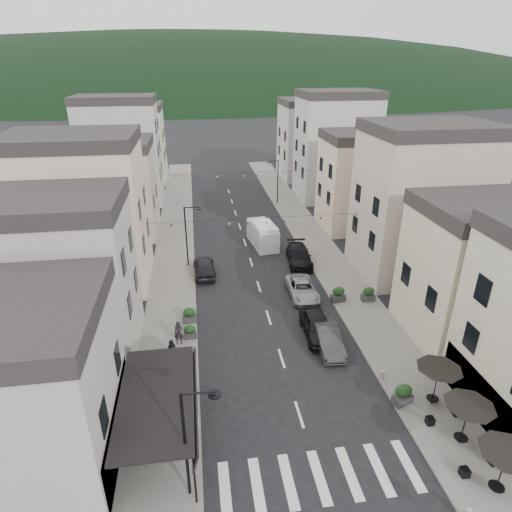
{
  "coord_description": "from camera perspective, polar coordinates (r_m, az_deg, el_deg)",
  "views": [
    {
      "loc": [
        -5.03,
        -11.49,
        18.11
      ],
      "look_at": [
        -0.42,
        19.87,
        3.5
      ],
      "focal_mm": 30.0,
      "sensor_mm": 36.0,
      "label": 1
    }
  ],
  "objects": [
    {
      "name": "planter_rb",
      "position": [
        36.15,
        14.75,
        -4.94
      ],
      "size": [
        1.09,
        0.61,
        1.2
      ],
      "rotation": [
        0.0,
        0.0,
        -0.02
      ],
      "color": "#323235",
      "rests_on": "sidewalk_right"
    },
    {
      "name": "bunting_near",
      "position": [
        36.09,
        0.16,
        4.55
      ],
      "size": [
        19.0,
        0.28,
        0.62
      ],
      "color": "black",
      "rests_on": "ground"
    },
    {
      "name": "pedestrian_b",
      "position": [
        29.02,
        -11.1,
        -12.23
      ],
      "size": [
        0.88,
        0.77,
        1.52
      ],
      "primitive_type": "imported",
      "rotation": [
        0.0,
        0.0,
        -0.31
      ],
      "color": "black",
      "rests_on": "sidewalk_left"
    },
    {
      "name": "parked_car_b",
      "position": [
        30.17,
        9.55,
        -10.84
      ],
      "size": [
        1.72,
        4.48,
        1.46
      ],
      "primitive_type": "imported",
      "rotation": [
        0.0,
        0.0,
        -0.04
      ],
      "color": "#2E2E30",
      "rests_on": "ground"
    },
    {
      "name": "sidewalk_right",
      "position": [
        48.73,
        7.16,
        2.8
      ],
      "size": [
        4.0,
        76.0,
        0.12
      ],
      "primitive_type": "cube",
      "color": "slate",
      "rests_on": "ground"
    },
    {
      "name": "pedestrian_a",
      "position": [
        30.35,
        -10.26,
        -10.06
      ],
      "size": [
        0.67,
        0.48,
        1.73
      ],
      "primitive_type": "imported",
      "rotation": [
        0.0,
        0.0,
        -0.1
      ],
      "color": "black",
      "rests_on": "sidewalk_left"
    },
    {
      "name": "buildings_row_left",
      "position": [
        51.56,
        -19.0,
        9.97
      ],
      "size": [
        10.2,
        54.16,
        14.0
      ],
      "color": "#ABA69D",
      "rests_on": "ground"
    },
    {
      "name": "parked_car_a",
      "position": [
        31.24,
        8.16,
        -9.17
      ],
      "size": [
        2.07,
        4.84,
        1.63
      ],
      "primitive_type": "imported",
      "rotation": [
        0.0,
        0.0,
        -0.03
      ],
      "color": "black",
      "rests_on": "ground"
    },
    {
      "name": "parked_car_e",
      "position": [
        39.56,
        -6.9,
        -1.41
      ],
      "size": [
        2.04,
        4.71,
        1.58
      ],
      "primitive_type": "imported",
      "rotation": [
        0.0,
        0.0,
        3.18
      ],
      "color": "black",
      "rests_on": "ground"
    },
    {
      "name": "sidewalk_left",
      "position": [
        47.15,
        -10.73,
        1.78
      ],
      "size": [
        4.0,
        76.0,
        0.12
      ],
      "primitive_type": "cube",
      "color": "slate",
      "rests_on": "ground"
    },
    {
      "name": "streetlamp_left_near",
      "position": [
        19.76,
        -8.65,
        -22.46
      ],
      "size": [
        1.7,
        0.56,
        6.0
      ],
      "color": "black",
      "rests_on": "ground"
    },
    {
      "name": "hill_backdrop",
      "position": [
        312.06,
        -7.97,
        21.2
      ],
      "size": [
        640.0,
        360.0,
        70.0
      ],
      "primitive_type": "ellipsoid",
      "color": "black",
      "rests_on": "ground"
    },
    {
      "name": "buildings_row_right",
      "position": [
        53.22,
        13.66,
        11.26
      ],
      "size": [
        10.2,
        54.16,
        14.5
      ],
      "color": "#BBB594",
      "rests_on": "ground"
    },
    {
      "name": "planter_ra",
      "position": [
        26.94,
        19.0,
        -17.06
      ],
      "size": [
        1.28,
        0.97,
        1.27
      ],
      "rotation": [
        0.0,
        0.0,
        0.34
      ],
      "color": "#333336",
      "rests_on": "sidewalk_right"
    },
    {
      "name": "cafe_terrace",
      "position": [
        24.79,
        26.47,
        -17.88
      ],
      "size": [
        2.5,
        8.1,
        2.53
      ],
      "color": "black",
      "rests_on": "ground"
    },
    {
      "name": "parked_car_c",
      "position": [
        35.99,
        6.17,
        -4.4
      ],
      "size": [
        2.26,
        4.85,
        1.34
      ],
      "primitive_type": "imported",
      "rotation": [
        0.0,
        0.0,
        -0.01
      ],
      "color": "#999BA1",
      "rests_on": "ground"
    },
    {
      "name": "streetlamp_left_far",
      "position": [
        40.17,
        -8.95,
        3.41
      ],
      "size": [
        1.7,
        0.56,
        6.0
      ],
      "color": "black",
      "rests_on": "ground"
    },
    {
      "name": "delivery_van",
      "position": [
        45.38,
        0.91,
        2.93
      ],
      "size": [
        2.78,
        5.55,
        2.55
      ],
      "rotation": [
        0.0,
        0.0,
        0.13
      ],
      "color": "silver",
      "rests_on": "ground"
    },
    {
      "name": "bunting_far",
      "position": [
        51.28,
        -2.53,
        10.66
      ],
      "size": [
        19.0,
        0.28,
        0.62
      ],
      "color": "black",
      "rests_on": "ground"
    },
    {
      "name": "planter_rc",
      "position": [
        35.5,
        10.92,
        -5.04
      ],
      "size": [
        1.23,
        0.8,
        1.28
      ],
      "rotation": [
        0.0,
        0.0,
        0.16
      ],
      "color": "#303032",
      "rests_on": "sidewalk_right"
    },
    {
      "name": "planter_lb",
      "position": [
        32.68,
        -8.85,
        -7.8
      ],
      "size": [
        1.1,
        0.68,
        1.18
      ],
      "rotation": [
        0.0,
        0.0,
        0.09
      ],
      "color": "#323235",
      "rests_on": "sidewalk_left"
    },
    {
      "name": "bollards",
      "position": [
        25.04,
        6.12,
        -20.39
      ],
      "size": [
        11.66,
        10.26,
        0.6
      ],
      "color": "gray",
      "rests_on": "ground"
    },
    {
      "name": "parked_car_d",
      "position": [
        41.66,
        5.78,
        0.02
      ],
      "size": [
        2.71,
        5.55,
        1.55
      ],
      "primitive_type": "imported",
      "rotation": [
        0.0,
        0.0,
        -0.1
      ],
      "color": "black",
      "rests_on": "ground"
    },
    {
      "name": "planter_la",
      "position": [
        31.0,
        -8.82,
        -9.96
      ],
      "size": [
        0.94,
        0.56,
        1.02
      ],
      "rotation": [
        0.0,
        0.0,
        0.07
      ],
      "color": "#2B2B2E",
      "rests_on": "sidewalk_left"
    },
    {
      "name": "streetlamp_right_far",
      "position": [
        58.35,
        2.66,
        10.42
      ],
      "size": [
        1.7,
        0.56,
        6.0
      ],
      "color": "black",
      "rests_on": "ground"
    },
    {
      "name": "boutique_awning",
      "position": [
        22.4,
        -12.45,
        -18.0
      ],
      "size": [
        3.77,
        7.5,
        3.28
      ],
      "color": "black",
      "rests_on": "ground"
    }
  ]
}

